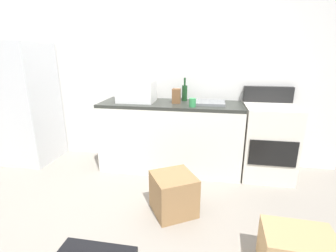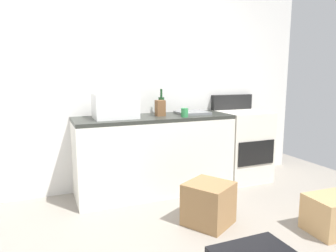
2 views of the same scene
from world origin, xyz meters
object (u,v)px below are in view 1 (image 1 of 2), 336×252
cardboard_box_medium (173,194)px  stove_oven (267,140)px  refrigerator (26,104)px  knife_block (176,96)px  microwave (136,91)px  coffee_mug (192,103)px  wine_bottle (185,92)px

cardboard_box_medium → stove_oven: bearing=42.9°
refrigerator → knife_block: 2.13m
microwave → coffee_mug: size_ratio=4.60×
stove_oven → wine_bottle: 1.21m
knife_block → refrigerator: bearing=-178.8°
microwave → coffee_mug: (0.74, -0.20, -0.09)m
wine_bottle → refrigerator: bearing=-174.2°
wine_bottle → microwave: bearing=-163.8°
cardboard_box_medium → knife_block: bearing=96.8°
refrigerator → cardboard_box_medium: 2.49m
refrigerator → cardboard_box_medium: bearing=-22.0°
stove_oven → knife_block: 1.26m
microwave → cardboard_box_medium: size_ratio=1.18×
stove_oven → coffee_mug: bearing=-167.6°
stove_oven → microwave: microwave is taller
stove_oven → cardboard_box_medium: (-1.03, -0.96, -0.27)m
microwave → cardboard_box_medium: 1.42m
microwave → knife_block: (0.52, -0.01, -0.05)m
knife_block → cardboard_box_medium: knife_block is taller
stove_oven → knife_block: bearing=-179.5°
refrigerator → coffee_mug: size_ratio=16.50×
refrigerator → stove_oven: size_ratio=1.50×
coffee_mug → knife_block: size_ratio=0.56×
wine_bottle → knife_block: wine_bottle is taller
refrigerator → wine_bottle: refrigerator is taller
refrigerator → knife_block: (2.12, 0.04, 0.17)m
stove_oven → cardboard_box_medium: 1.44m
coffee_mug → cardboard_box_medium: (-0.11, -0.76, -0.75)m
microwave → knife_block: 0.52m
microwave → stove_oven: bearing=0.2°
wine_bottle → coffee_mug: bearing=-70.3°
wine_bottle → coffee_mug: wine_bottle is taller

